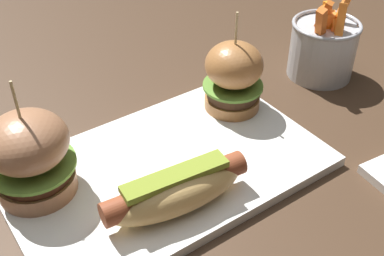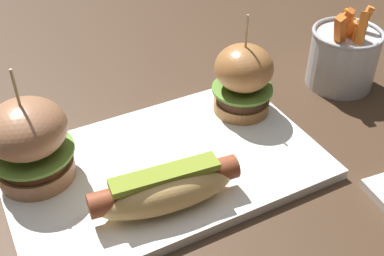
# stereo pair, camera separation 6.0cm
# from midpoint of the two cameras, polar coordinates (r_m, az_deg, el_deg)

# --- Properties ---
(ground_plane) EXTENTS (3.00, 3.00, 0.00)m
(ground_plane) POSITION_cam_midpoint_polar(r_m,az_deg,el_deg) (0.62, -0.40, -5.09)
(ground_plane) COLOR #422D1E
(platter_main) EXTENTS (0.39, 0.24, 0.01)m
(platter_main) POSITION_cam_midpoint_polar(r_m,az_deg,el_deg) (0.61, -0.40, -4.61)
(platter_main) COLOR white
(platter_main) RESTS_ON ground
(hot_dog) EXTENTS (0.17, 0.07, 0.05)m
(hot_dog) POSITION_cam_midpoint_polar(r_m,az_deg,el_deg) (0.54, 0.08, -7.12)
(hot_dog) COLOR #E0B369
(hot_dog) RESTS_ON platter_main
(slider_left) EXTENTS (0.10, 0.10, 0.15)m
(slider_left) POSITION_cam_midpoint_polar(r_m,az_deg,el_deg) (0.58, -15.65, -1.66)
(slider_left) COLOR #A5704E
(slider_left) RESTS_ON platter_main
(slider_right) EXTENTS (0.08, 0.08, 0.14)m
(slider_right) POSITION_cam_midpoint_polar(r_m,az_deg,el_deg) (0.68, 8.51, 5.59)
(slider_right) COLOR #A86E3D
(slider_right) RESTS_ON platter_main
(fries_bucket) EXTENTS (0.11, 0.11, 0.13)m
(fries_bucket) POSITION_cam_midpoint_polar(r_m,az_deg,el_deg) (0.80, 19.33, 7.85)
(fries_bucket) COLOR #B7BABF
(fries_bucket) RESTS_ON ground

